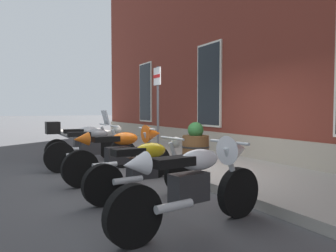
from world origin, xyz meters
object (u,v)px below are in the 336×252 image
Objects in this scene: motorcycle_yellow_naked at (146,168)px; motorcycle_white_sport at (198,179)px; motorcycle_silver_touring at (80,140)px; motorcycle_orange_sport at (124,151)px; motorcycle_grey_naked at (93,148)px; parking_sign at (158,99)px; barrel_planter at (196,143)px.

motorcycle_yellow_naked is 0.91× the size of motorcycle_white_sport.
motorcycle_orange_sport is (2.75, 0.21, 0.02)m from motorcycle_silver_touring.
motorcycle_orange_sport is (1.45, 0.21, 0.08)m from motorcycle_grey_naked.
parking_sign is at bearing 151.06° from motorcycle_yellow_naked.
motorcycle_silver_touring is 0.92× the size of motorcycle_orange_sport.
motorcycle_white_sport is 4.68m from parking_sign.
motorcycle_orange_sport is 2.59m from barrel_planter.
motorcycle_orange_sport is at bearing -42.59° from parking_sign.
motorcycle_yellow_naked is 2.18× the size of barrel_planter.
motorcycle_silver_touring is 2.75m from motorcycle_orange_sport.
barrel_planter is at bearing 83.34° from motorcycle_grey_naked.
motorcycle_grey_naked is at bearing -96.66° from barrel_planter.
parking_sign reaches higher than motorcycle_grey_naked.
motorcycle_grey_naked is (1.30, -0.01, -0.07)m from motorcycle_silver_touring.
motorcycle_yellow_naked is at bearing -4.59° from motorcycle_orange_sport.
parking_sign is (-0.15, 1.69, 1.14)m from motorcycle_grey_naked.
parking_sign is at bearing 55.83° from motorcycle_silver_touring.
motorcycle_yellow_naked is (1.24, -0.10, -0.11)m from motorcycle_orange_sport.
barrel_planter reaches higher than motorcycle_grey_naked.
motorcycle_grey_naked reaches higher than motorcycle_yellow_naked.
motorcycle_silver_touring reaches higher than motorcycle_white_sport.
motorcycle_yellow_naked is 3.41m from barrel_planter.
parking_sign is at bearing -118.15° from barrel_planter.
motorcycle_silver_touring is at bearing -175.72° from motorcycle_orange_sport.
motorcycle_orange_sport is at bearing 8.35° from motorcycle_grey_naked.
motorcycle_white_sport is at bearing 1.31° from motorcycle_silver_touring.
barrel_planter is at bearing 134.79° from motorcycle_yellow_naked.
parking_sign is 1.48m from barrel_planter.
motorcycle_white_sport is 0.94× the size of parking_sign.
motorcycle_orange_sport is 2.68m from motorcycle_white_sport.
motorcycle_silver_touring is 5.42m from motorcycle_white_sport.
motorcycle_yellow_naked is (3.99, 0.11, -0.09)m from motorcycle_silver_touring.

